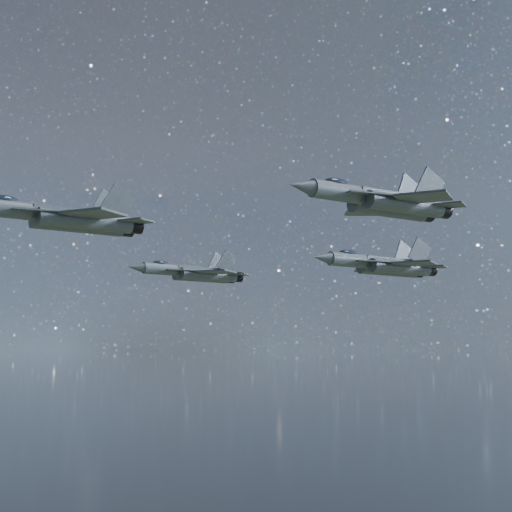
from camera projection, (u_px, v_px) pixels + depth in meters
jet_lead at (67, 218)px, 54.54m from camera, size 15.26×10.88×3.89m
jet_left at (196, 273)px, 94.17m from camera, size 16.86×12.02×4.30m
jet_right at (385, 202)px, 58.06m from camera, size 16.43×11.75×4.20m
jet_slot at (385, 265)px, 83.40m from camera, size 18.00×12.85×4.60m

